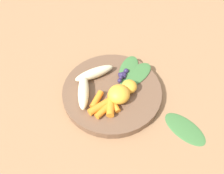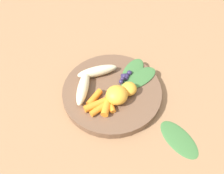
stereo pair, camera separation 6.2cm
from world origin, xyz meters
name	(u,v)px [view 1 (the left image)]	position (x,y,z in m)	size (l,w,h in m)	color
ground_plane	(112,94)	(0.00, 0.00, 0.00)	(2.40, 2.40, 0.00)	#99704C
bowl	(112,92)	(0.00, 0.00, 0.01)	(0.27, 0.27, 0.02)	brown
banana_peeled_left	(83,91)	(-0.02, -0.07, 0.04)	(0.11, 0.03, 0.03)	beige
banana_peeled_right	(94,73)	(-0.06, -0.02, 0.04)	(0.11, 0.03, 0.03)	beige
orange_segment_near	(129,86)	(0.02, 0.04, 0.04)	(0.04, 0.04, 0.03)	#F4A833
orange_segment_far	(121,93)	(0.04, 0.00, 0.04)	(0.06, 0.06, 0.04)	#F4A833
carrot_front	(97,100)	(0.02, -0.05, 0.03)	(0.02, 0.02, 0.05)	orange
carrot_mid_left	(100,107)	(0.04, -0.06, 0.03)	(0.02, 0.02, 0.06)	orange
carrot_mid_right	(105,109)	(0.05, -0.05, 0.03)	(0.02, 0.02, 0.06)	orange
carrot_rear	(111,105)	(0.05, -0.03, 0.03)	(0.02, 0.02, 0.06)	orange
carrot_small	(114,104)	(0.05, -0.02, 0.03)	(0.01, 0.01, 0.05)	orange
blueberry_pile	(122,75)	(-0.02, 0.05, 0.03)	(0.04, 0.05, 0.02)	#2D234C
kale_leaf_left	(136,75)	(-0.01, 0.08, 0.03)	(0.12, 0.05, 0.01)	#3D7038
kale_leaf_right	(129,69)	(-0.04, 0.08, 0.03)	(0.11, 0.05, 0.01)	#3D7038
kale_leaf_stray	(185,128)	(0.18, 0.11, 0.00)	(0.11, 0.06, 0.01)	#3D7038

